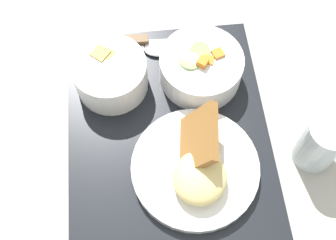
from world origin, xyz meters
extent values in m
plane|color=#ADA89E|center=(0.00, 0.00, 0.00)|extent=(4.00, 4.00, 0.00)
cube|color=black|center=(0.00, 0.00, 0.01)|extent=(0.41, 0.35, 0.02)
cylinder|color=white|center=(-0.10, 0.06, 0.05)|extent=(0.14, 0.14, 0.05)
torus|color=white|center=(-0.10, 0.06, 0.07)|extent=(0.14, 0.14, 0.01)
cylinder|color=#8EBC6B|center=(-0.09, 0.04, 0.07)|extent=(0.05, 0.05, 0.02)
cylinder|color=#8EBC6B|center=(-0.11, 0.06, 0.07)|extent=(0.04, 0.04, 0.02)
cylinder|color=#8EBC6B|center=(-0.08, 0.07, 0.07)|extent=(0.05, 0.05, 0.01)
cube|color=orange|center=(-0.09, 0.06, 0.08)|extent=(0.02, 0.02, 0.02)
cube|color=orange|center=(-0.10, 0.08, 0.07)|extent=(0.02, 0.02, 0.01)
cube|color=orange|center=(-0.09, 0.07, 0.07)|extent=(0.02, 0.02, 0.01)
cylinder|color=white|center=(-0.09, -0.09, 0.05)|extent=(0.12, 0.12, 0.06)
torus|color=white|center=(-0.09, -0.09, 0.08)|extent=(0.12, 0.12, 0.01)
cylinder|color=olive|center=(-0.09, -0.09, 0.06)|extent=(0.10, 0.10, 0.04)
cube|color=tan|center=(-0.11, -0.10, 0.07)|extent=(0.04, 0.04, 0.02)
cube|color=tan|center=(-0.11, -0.09, 0.07)|extent=(0.03, 0.03, 0.01)
cylinder|color=white|center=(0.07, 0.04, 0.03)|extent=(0.19, 0.19, 0.02)
ellipsoid|color=#E5CC7F|center=(0.10, 0.04, 0.05)|extent=(0.10, 0.10, 0.03)
cube|color=#93602D|center=(0.04, 0.04, 0.06)|extent=(0.10, 0.07, 0.08)
cube|color=silver|center=(-0.17, 0.02, 0.02)|extent=(0.01, 0.10, 0.00)
cube|color=#51381E|center=(-0.17, -0.06, 0.03)|extent=(0.02, 0.07, 0.02)
ellipsoid|color=silver|center=(-0.15, -0.01, 0.02)|extent=(0.03, 0.05, 0.01)
cube|color=silver|center=(-0.15, -0.09, 0.02)|extent=(0.01, 0.11, 0.01)
cylinder|color=silver|center=(0.05, 0.23, 0.05)|extent=(0.06, 0.06, 0.10)
cylinder|color=silver|center=(0.05, 0.23, 0.03)|extent=(0.05, 0.05, 0.06)
camera|label=1|loc=(0.28, -0.01, 0.63)|focal=45.00mm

